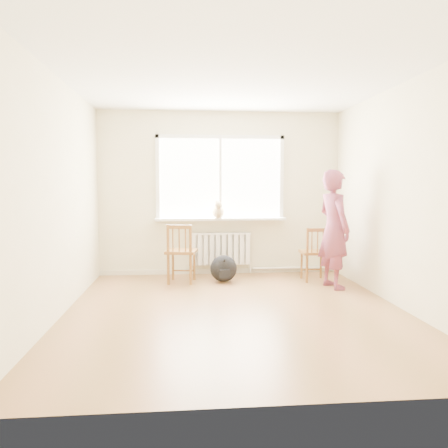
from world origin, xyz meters
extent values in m
plane|color=#96653D|center=(0.00, 0.00, 0.00)|extent=(4.50, 4.50, 0.00)
plane|color=white|center=(0.00, 0.00, 2.70)|extent=(4.50, 4.50, 0.00)
cube|color=beige|center=(0.00, 2.25, 1.35)|extent=(4.00, 0.01, 2.70)
cube|color=white|center=(0.00, 2.23, 1.60)|extent=(2.00, 0.02, 1.30)
cube|color=white|center=(0.00, 2.21, 2.28)|extent=(2.12, 0.05, 0.06)
cube|color=white|center=(-1.03, 2.21, 1.60)|extent=(0.06, 0.05, 1.42)
cube|color=white|center=(1.03, 2.21, 1.60)|extent=(0.06, 0.05, 1.42)
cube|color=white|center=(0.00, 2.21, 1.60)|extent=(0.04, 0.05, 1.30)
cube|color=white|center=(0.00, 2.14, 0.93)|extent=(2.15, 0.22, 0.04)
cube|color=white|center=(0.00, 2.20, 0.43)|extent=(1.00, 0.02, 0.55)
cube|color=white|center=(0.00, 2.15, 0.43)|extent=(1.00, 0.10, 0.51)
cube|color=white|center=(0.00, 2.15, 0.69)|extent=(1.00, 0.12, 0.03)
cylinder|color=silver|center=(1.25, 2.19, 0.08)|extent=(1.40, 0.04, 0.04)
cube|color=beige|center=(0.00, 2.23, 0.04)|extent=(4.00, 0.03, 0.08)
cube|color=brown|center=(-0.65, 1.61, 0.48)|extent=(0.51, 0.50, 0.04)
cylinder|color=brown|center=(-0.45, 1.75, 0.24)|extent=(0.04, 0.04, 0.48)
cylinder|color=brown|center=(-0.78, 1.81, 0.24)|extent=(0.04, 0.04, 0.48)
cylinder|color=brown|center=(-0.51, 1.41, 0.24)|extent=(0.04, 0.04, 0.48)
cylinder|color=brown|center=(-0.84, 1.47, 0.24)|extent=(0.04, 0.04, 0.48)
cylinder|color=brown|center=(-0.51, 1.41, 0.45)|extent=(0.04, 0.04, 0.90)
cylinder|color=brown|center=(-0.84, 1.47, 0.45)|extent=(0.04, 0.04, 0.90)
cube|color=brown|center=(-0.68, 1.44, 0.87)|extent=(0.37, 0.10, 0.06)
cylinder|color=brown|center=(-0.58, 1.42, 0.68)|extent=(0.02, 0.02, 0.36)
cylinder|color=brown|center=(-0.68, 1.44, 0.68)|extent=(0.02, 0.02, 0.36)
cylinder|color=brown|center=(-0.77, 1.46, 0.68)|extent=(0.02, 0.02, 0.36)
cube|color=brown|center=(1.42, 1.56, 0.44)|extent=(0.42, 0.40, 0.04)
cylinder|color=brown|center=(1.58, 1.72, 0.22)|extent=(0.04, 0.04, 0.44)
cylinder|color=brown|center=(1.26, 1.72, 0.22)|extent=(0.04, 0.04, 0.44)
cylinder|color=brown|center=(1.58, 1.40, 0.22)|extent=(0.04, 0.04, 0.44)
cylinder|color=brown|center=(1.26, 1.40, 0.22)|extent=(0.04, 0.04, 0.44)
cylinder|color=brown|center=(1.58, 1.40, 0.42)|extent=(0.04, 0.04, 0.84)
cylinder|color=brown|center=(1.26, 1.40, 0.42)|extent=(0.04, 0.04, 0.84)
cube|color=brown|center=(1.42, 1.40, 0.81)|extent=(0.34, 0.04, 0.05)
cylinder|color=brown|center=(1.51, 1.40, 0.63)|extent=(0.02, 0.02, 0.34)
cylinder|color=brown|center=(1.42, 1.40, 0.63)|extent=(0.02, 0.02, 0.34)
cylinder|color=brown|center=(1.33, 1.40, 0.63)|extent=(0.02, 0.02, 0.34)
imported|color=#CB437E|center=(1.55, 1.06, 0.85)|extent=(0.55, 0.70, 1.71)
ellipsoid|color=beige|center=(-0.05, 2.07, 1.06)|extent=(0.21, 0.30, 0.22)
sphere|color=beige|center=(-0.05, 1.93, 1.17)|extent=(0.12, 0.12, 0.12)
cone|color=beige|center=(-0.09, 1.93, 1.23)|extent=(0.04, 0.04, 0.05)
cone|color=beige|center=(-0.02, 1.93, 1.23)|extent=(0.04, 0.04, 0.05)
cylinder|color=beige|center=(-0.04, 2.22, 0.99)|extent=(0.03, 0.20, 0.03)
cylinder|color=beige|center=(-0.08, 1.96, 1.00)|extent=(0.03, 0.03, 0.11)
cylinder|color=beige|center=(-0.02, 1.96, 1.00)|extent=(0.03, 0.03, 0.11)
ellipsoid|color=black|center=(0.00, 1.58, 0.21)|extent=(0.49, 0.42, 0.41)
camera|label=1|loc=(-0.60, -5.02, 1.48)|focal=35.00mm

